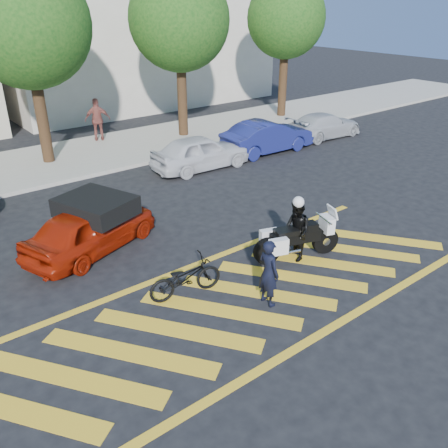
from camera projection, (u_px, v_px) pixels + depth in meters
ground at (241, 300)px, 10.64m from camera, size 90.00×90.00×0.00m
sidewalk at (50, 163)px, 19.09m from camera, size 60.00×5.00×0.15m
crosswalk at (240, 301)px, 10.62m from camera, size 12.33×4.00×0.01m
building_right at (131, 7)px, 28.08m from camera, size 16.00×8.00×11.00m
tree_center at (30, 28)px, 17.01m from camera, size 4.60×4.60×7.56m
tree_right at (181, 23)px, 20.65m from camera, size 4.40×4.40×7.41m
tree_far_right at (287, 21)px, 24.31m from camera, size 4.00×4.00×7.10m
officer_bike at (269, 273)px, 10.22m from camera, size 0.39×0.58×1.56m
bicycle at (185, 278)px, 10.64m from camera, size 1.81×0.88×0.91m
police_motorcycle at (296, 238)px, 12.10m from camera, size 2.31×1.16×1.05m
officer_moto at (296, 231)px, 11.98m from camera, size 0.82×0.93×1.60m
red_convertible at (91, 228)px, 12.45m from camera, size 4.13×2.76×1.30m
parked_mid_right at (201, 152)px, 18.37m from camera, size 4.02×1.78×1.35m
parked_right at (267, 137)px, 20.32m from camera, size 4.24×1.65×1.38m
parked_far_right at (324, 125)px, 22.49m from camera, size 4.06×1.77×1.16m
pedestrian_right at (98, 120)px, 21.36m from camera, size 1.21×0.84×1.90m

